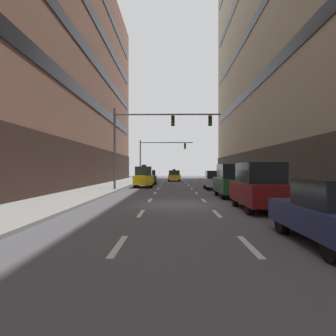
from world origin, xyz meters
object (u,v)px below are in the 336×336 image
car_parked_3 (215,180)px  pedestrian_0 (235,177)px  traffic_signal_1 (157,152)px  car_parked_0 (336,213)px  taxi_driving_1 (174,176)px  car_parked_2 (232,181)px  traffic_signal_0 (151,131)px  car_parked_1 (259,187)px  car_driving_0 (149,177)px  taxi_driving_2 (144,177)px

car_parked_3 → pedestrian_0: pedestrian_0 is taller
car_parked_3 → traffic_signal_1: size_ratio=0.56×
pedestrian_0 → car_parked_0: bearing=-95.5°
taxi_driving_1 → pedestrian_0: size_ratio=2.74×
car_parked_2 → traffic_signal_0: 8.64m
traffic_signal_1 → traffic_signal_0: bearing=-88.4°
taxi_driving_1 → car_parked_1: bearing=-83.5°
car_driving_0 → car_parked_0: car_driving_0 is taller
car_parked_2 → pedestrian_0: 8.83m
car_driving_0 → traffic_signal_1: size_ratio=0.56×
car_driving_0 → car_parked_3: (6.53, -8.58, -0.01)m
car_parked_1 → car_parked_3: car_parked_1 is taller
car_parked_3 → pedestrian_0: 2.39m
car_driving_0 → pedestrian_0: size_ratio=2.87×
car_parked_3 → traffic_signal_0: traffic_signal_0 is taller
car_driving_0 → taxi_driving_2: size_ratio=1.06×
taxi_driving_1 → taxi_driving_2: taxi_driving_2 is taller
taxi_driving_1 → car_parked_0: (3.47, -36.37, -0.01)m
taxi_driving_1 → taxi_driving_2: size_ratio=1.01×
car_parked_0 → traffic_signal_0: traffic_signal_0 is taller
car_parked_3 → traffic_signal_1: 19.25m
car_parked_0 → car_parked_3: bearing=90.0°
traffic_signal_0 → car_parked_3: bearing=18.6°
car_parked_3 → traffic_signal_0: (-5.52, -1.86, 4.05)m
car_parked_0 → car_parked_2: 11.87m
car_parked_3 → traffic_signal_0: size_ratio=0.50×
taxi_driving_1 → pedestrian_0: bearing=-71.1°
car_parked_0 → car_parked_3: 19.16m
car_parked_2 → traffic_signal_1: (-6.06, 25.24, 3.23)m
car_driving_0 → car_parked_1: 22.72m
taxi_driving_2 → traffic_signal_0: size_ratio=0.48×
taxi_driving_2 → car_parked_1: 17.25m
car_parked_1 → car_parked_2: 5.87m
taxi_driving_1 → traffic_signal_1: size_ratio=0.53×
car_parked_2 → traffic_signal_1: bearing=103.5°
car_parked_0 → car_parked_2: size_ratio=0.96×
taxi_driving_2 → car_parked_0: bearing=-73.4°
taxi_driving_2 → traffic_signal_0: traffic_signal_0 is taller
taxi_driving_1 → car_parked_3: size_ratio=0.96×
car_driving_0 → car_parked_0: bearing=-76.8°
car_parked_3 → traffic_signal_1: traffic_signal_1 is taller
taxi_driving_2 → car_parked_3: size_ratio=0.95×
car_driving_0 → car_parked_2: 17.17m
car_driving_0 → car_parked_2: bearing=-67.7°
car_parked_2 → car_parked_3: (-0.00, 7.30, -0.24)m
car_parked_0 → traffic_signal_1: 37.76m
car_parked_0 → car_parked_1: 6.00m
car_parked_1 → traffic_signal_0: size_ratio=0.49×
taxi_driving_2 → pedestrian_0: (8.51, -1.49, 0.02)m
car_driving_0 → traffic_signal_0: traffic_signal_0 is taller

